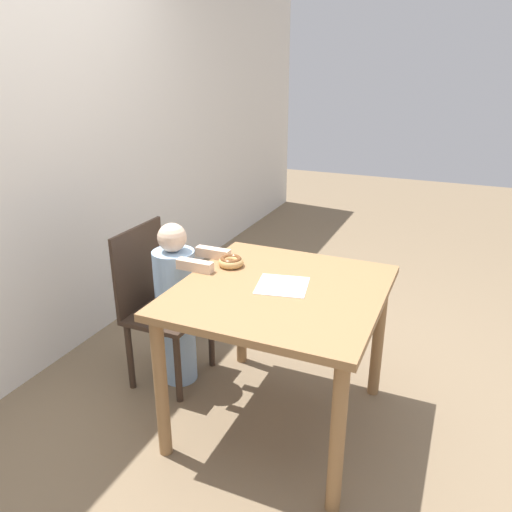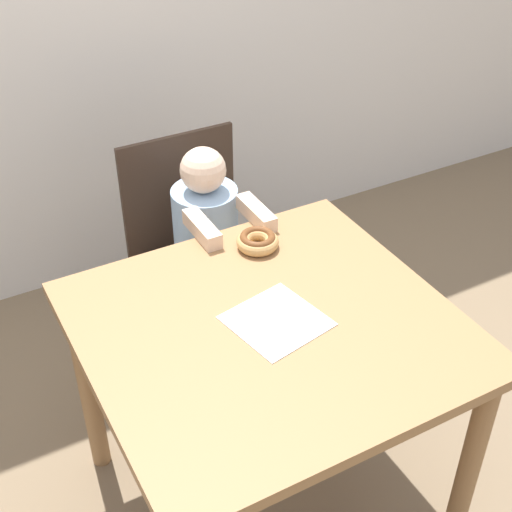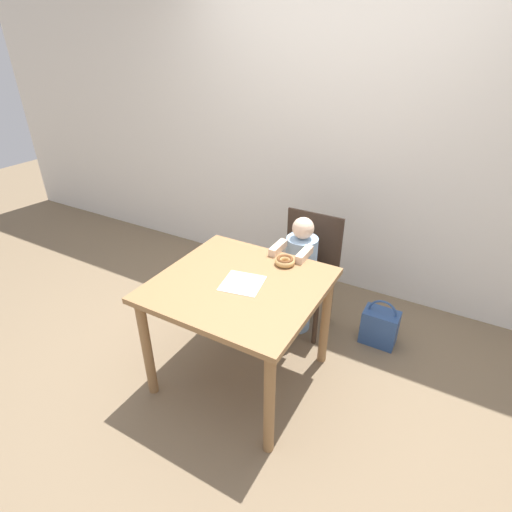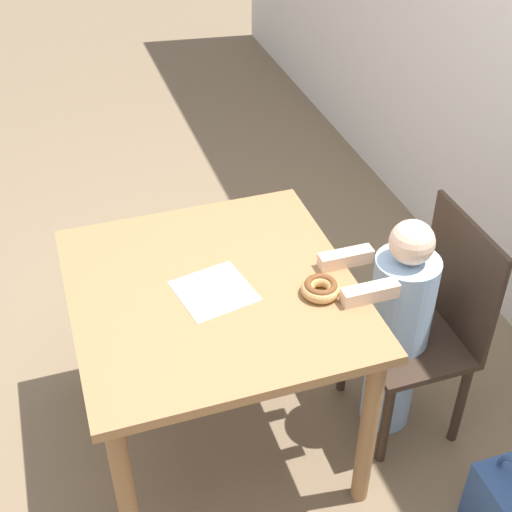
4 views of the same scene
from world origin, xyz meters
The scene contains 8 objects.
ground_plane centered at (0.00, 0.00, 0.00)m, with size 12.00×12.00×0.00m, color #7A664C.
wall_back centered at (0.00, 1.45, 1.25)m, with size 8.00×0.05×2.50m.
dining_table centered at (0.00, 0.00, 0.63)m, with size 0.95×0.91×0.74m.
chair centered at (0.12, 0.75, 0.45)m, with size 0.43×0.37×0.88m.
child_figure centered at (0.12, 0.64, 0.47)m, with size 0.24×0.39×0.93m.
donut centered at (0.14, 0.32, 0.76)m, with size 0.13×0.13×0.05m.
napkin centered at (0.02, 0.00, 0.74)m, with size 0.27×0.27×0.00m.
handbag centered at (0.71, 0.78, 0.14)m, with size 0.25×0.16×0.37m.
Camera 3 is at (1.05, -1.65, 2.01)m, focal length 28.00 mm.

